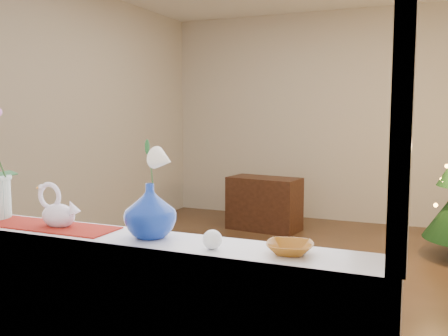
{
  "coord_description": "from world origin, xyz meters",
  "views": [
    {
      "loc": [
        1.17,
        -4.01,
        1.41
      ],
      "look_at": [
        0.06,
        -1.4,
        1.09
      ],
      "focal_mm": 40.0,
      "sensor_mm": 36.0,
      "label": 1
    }
  ],
  "objects_px": {
    "blue_vase": "(150,206)",
    "amber_dish": "(290,249)",
    "swan": "(58,206)",
    "paperweight": "(212,240)",
    "side_table": "(264,204)"
  },
  "relations": [
    {
      "from": "blue_vase",
      "to": "amber_dish",
      "type": "relative_size",
      "value": 1.77
    },
    {
      "from": "swan",
      "to": "amber_dish",
      "type": "relative_size",
      "value": 1.53
    },
    {
      "from": "blue_vase",
      "to": "paperweight",
      "type": "height_order",
      "value": "blue_vase"
    },
    {
      "from": "blue_vase",
      "to": "side_table",
      "type": "relative_size",
      "value": 0.29
    },
    {
      "from": "swan",
      "to": "blue_vase",
      "type": "bearing_deg",
      "value": 15.89
    },
    {
      "from": "paperweight",
      "to": "amber_dish",
      "type": "relative_size",
      "value": 0.51
    },
    {
      "from": "paperweight",
      "to": "amber_dish",
      "type": "distance_m",
      "value": 0.28
    },
    {
      "from": "blue_vase",
      "to": "paperweight",
      "type": "relative_size",
      "value": 3.47
    },
    {
      "from": "swan",
      "to": "amber_dish",
      "type": "xyz_separation_m",
      "value": [
        1.02,
        -0.0,
        -0.07
      ]
    },
    {
      "from": "blue_vase",
      "to": "paperweight",
      "type": "xyz_separation_m",
      "value": [
        0.29,
        -0.06,
        -0.09
      ]
    },
    {
      "from": "paperweight",
      "to": "side_table",
      "type": "relative_size",
      "value": 0.08
    },
    {
      "from": "swan",
      "to": "side_table",
      "type": "relative_size",
      "value": 0.25
    },
    {
      "from": "paperweight",
      "to": "amber_dish",
      "type": "xyz_separation_m",
      "value": [
        0.27,
        0.05,
        -0.02
      ]
    },
    {
      "from": "amber_dish",
      "to": "blue_vase",
      "type": "bearing_deg",
      "value": 178.94
    },
    {
      "from": "swan",
      "to": "blue_vase",
      "type": "height_order",
      "value": "blue_vase"
    }
  ]
}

